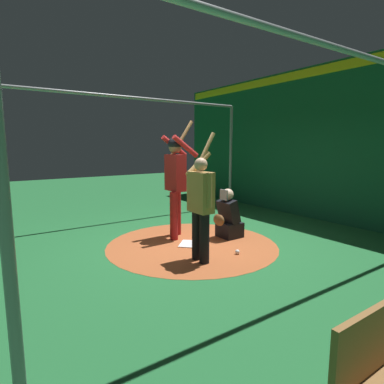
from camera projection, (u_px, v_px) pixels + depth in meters
name	position (u px, v px, depth m)	size (l,w,h in m)	color
ground_plane	(192.00, 245.00, 5.64)	(26.09, 26.09, 0.00)	#216633
dirt_circle	(192.00, 244.00, 5.64)	(3.01, 3.01, 0.01)	#AD562D
home_plate	(192.00, 244.00, 5.64)	(0.42, 0.42, 0.01)	white
batter	(176.00, 176.00, 5.95)	(0.68, 0.49, 2.23)	maroon
catcher	(228.00, 219.00, 6.03)	(0.58, 0.40, 0.95)	black
visitor	(201.00, 202.00, 4.73)	(0.54, 0.49, 1.96)	black
back_wall	(320.00, 143.00, 7.43)	(0.23, 10.09, 3.59)	#145133
cage_frame	(192.00, 128.00, 5.34)	(6.00, 4.81, 2.85)	gray
baseball_0	(237.00, 252.00, 5.14)	(0.07, 0.07, 0.07)	white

